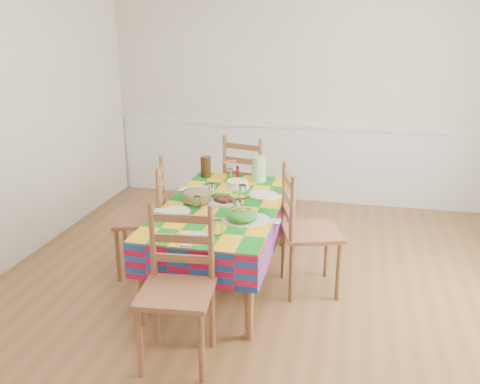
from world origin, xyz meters
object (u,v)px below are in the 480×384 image
at_px(dining_table, 222,213).
at_px(tea_pitcher, 206,167).
at_px(chair_far, 249,184).
at_px(chair_right, 305,232).
at_px(chair_near, 178,289).
at_px(chair_left, 146,218).
at_px(green_pitcher, 259,169).
at_px(meat_platter, 224,200).

distance_m(dining_table, tea_pitcher, 0.81).
relative_size(dining_table, chair_far, 1.68).
xyz_separation_m(tea_pitcher, chair_right, (1.02, -0.72, -0.26)).
xyz_separation_m(dining_table, chair_far, (-0.01, 1.06, -0.09)).
bearing_deg(chair_near, chair_far, 84.55).
bearing_deg(chair_left, chair_far, 131.02).
distance_m(green_pitcher, chair_near, 1.78).
xyz_separation_m(meat_platter, chair_far, (-0.02, 1.03, -0.19)).
height_order(dining_table, chair_left, chair_left).
relative_size(dining_table, chair_left, 1.75).
height_order(chair_left, chair_right, chair_right).
bearing_deg(chair_near, tea_pitcher, 95.30).
bearing_deg(green_pitcher, chair_right, -54.10).
height_order(green_pitcher, chair_right, chair_right).
distance_m(dining_table, chair_far, 1.07).
bearing_deg(chair_right, chair_far, 15.27).
relative_size(meat_platter, tea_pitcher, 1.52).
xyz_separation_m(meat_platter, green_pitcher, (0.16, 0.65, 0.09)).
bearing_deg(chair_near, chair_right, 51.59).
distance_m(dining_table, meat_platter, 0.10).
bearing_deg(chair_right, meat_platter, 68.67).
bearing_deg(tea_pitcher, dining_table, -63.96).
bearing_deg(chair_right, chair_left, 71.77).
height_order(green_pitcher, chair_left, chair_left).
relative_size(green_pitcher, chair_right, 0.23).
xyz_separation_m(green_pitcher, chair_right, (0.51, -0.70, -0.28)).
xyz_separation_m(meat_platter, chair_right, (0.67, -0.05, -0.19)).
xyz_separation_m(dining_table, chair_near, (-0.00, -1.06, -0.10)).
bearing_deg(meat_platter, dining_table, -97.12).
relative_size(dining_table, tea_pitcher, 8.76).
xyz_separation_m(chair_far, chair_left, (-0.66, -1.05, -0.02)).
bearing_deg(green_pitcher, meat_platter, -103.82).
height_order(tea_pitcher, chair_right, chair_right).
height_order(green_pitcher, chair_near, chair_near).
distance_m(meat_platter, chair_far, 1.04).
relative_size(tea_pitcher, chair_near, 0.20).
bearing_deg(chair_far, green_pitcher, 128.84).
bearing_deg(chair_left, tea_pitcher, 138.16).
height_order(dining_table, green_pitcher, green_pitcher).
bearing_deg(tea_pitcher, green_pitcher, -2.65).
xyz_separation_m(dining_table, meat_platter, (0.00, 0.04, 0.09)).
height_order(green_pitcher, tea_pitcher, green_pitcher).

